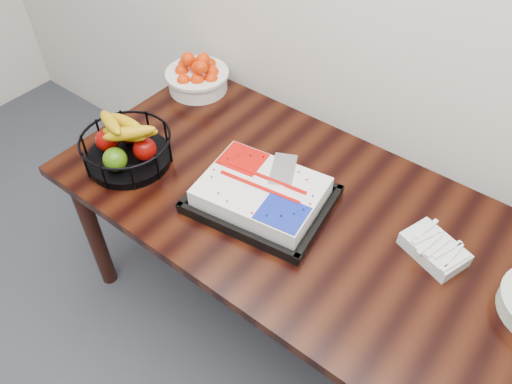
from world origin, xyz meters
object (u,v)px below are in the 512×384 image
Objects in this scene: table at (301,222)px; cake_tray at (261,194)px; tangerine_bowl at (197,74)px; fruit_basket at (127,146)px.

table is 3.50× the size of cake_tray.
tangerine_bowl is (-0.77, 0.31, 0.16)m from table.
table is at bearing 18.01° from fruit_basket.
tangerine_bowl is 0.53m from fruit_basket.
tangerine_bowl is at bearing 158.37° from table.
fruit_basket reaches higher than tangerine_bowl.
cake_tray is 0.76m from tangerine_bowl.
cake_tray reaches higher than table.
fruit_basket reaches higher than table.
fruit_basket is at bearing -76.67° from tangerine_bowl.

